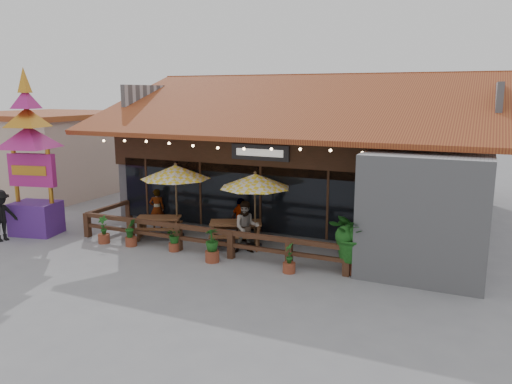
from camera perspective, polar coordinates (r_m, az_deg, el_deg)
The scene contains 19 objects.
ground at distance 16.56m, azimuth -0.51°, elevation -7.30°, with size 100.00×100.00×0.00m, color gray.
restaurant_building at distance 22.00m, azimuth 7.39°, elevation 3.18°, with size 15.50×14.73×6.09m.
patio_railing at distance 17.19m, azimuth -7.74°, elevation -4.55°, with size 10.00×2.60×0.92m.
neighbor_building at distance 29.77m, azimuth -22.42°, elevation 4.39°, with size 8.40×8.40×4.22m.
umbrella_left at distance 18.52m, azimuth -9.18°, elevation 2.24°, with size 3.18×3.18×2.76m.
umbrella_right at distance 17.04m, azimuth -0.11°, elevation 1.25°, with size 2.58×2.58×2.65m.
picnic_table_left at distance 18.87m, azimuth -11.04°, elevation -3.54°, with size 2.00×1.89×0.76m.
picnic_table_right at distance 17.47m, azimuth -2.32°, elevation -4.31°, with size 2.27×2.15×0.86m.
thai_sign_tower at distance 20.18m, azimuth -24.47°, elevation 5.27°, with size 2.92×2.92×6.65m.
tropical_plant at distance 14.97m, azimuth 11.02°, elevation -4.81°, with size 1.76×1.87×2.06m.
diner_a at distance 19.99m, azimuth -11.25°, elevation -1.88°, with size 0.58×0.38×1.59m, color #3C1F13.
diner_b at distance 16.62m, azimuth -1.10°, elevation -4.04°, with size 0.86×0.67×1.77m, color #3C1F13.
diner_c at distance 18.03m, azimuth -1.76°, elevation -3.14°, with size 0.92×0.38×1.57m, color #3C1F13.
pedestrian at distance 20.14m, azimuth -27.14°, elevation -2.41°, with size 1.21×0.70×1.88m, color black.
planter_a at distance 18.61m, azimuth -17.03°, elevation -4.35°, with size 0.41×0.41×1.00m.
planter_b at distance 18.00m, azimuth -14.12°, elevation -4.64°, with size 0.42×0.46×0.98m.
planter_c at distance 17.11m, azimuth -9.38°, elevation -5.07°, with size 0.71×0.71×0.89m.
planter_d at distance 15.89m, azimuth -5.04°, elevation -6.13°, with size 0.59×0.59×1.10m.
planter_e at distance 14.98m, azimuth 3.81°, elevation -7.77°, with size 0.38×0.39×0.93m.
Camera 1 is at (6.62, -14.22, 5.28)m, focal length 35.00 mm.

